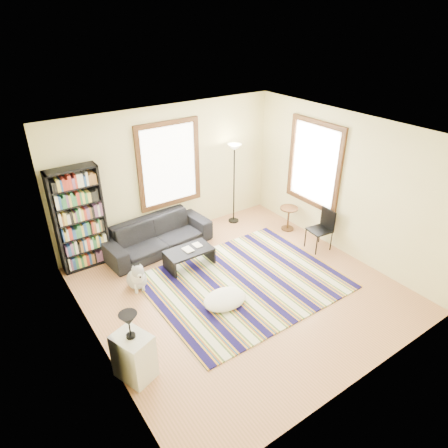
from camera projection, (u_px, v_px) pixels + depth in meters
floor at (240, 291)px, 7.15m from camera, size 5.00×5.00×0.10m
ceiling at (244, 131)px, 5.77m from camera, size 5.00×5.00×0.10m
wall_back at (168, 173)px, 8.30m from camera, size 5.00×0.10×2.80m
wall_front at (374, 304)px, 4.62m from camera, size 5.00×0.10×2.80m
wall_left at (85, 272)px, 5.18m from camera, size 0.10×5.00×2.80m
wall_right at (346, 185)px, 7.74m from camera, size 0.10×5.00×2.80m
window_back at (169, 165)px, 8.15m from camera, size 1.20×0.06×1.60m
window_right at (314, 164)px, 8.18m from camera, size 0.06×1.20×1.60m
rug at (245, 282)px, 7.30m from camera, size 3.32×2.66×0.02m
sofa at (158, 235)px, 8.16m from camera, size 1.06×2.28×0.65m
bookshelf at (80, 219)px, 7.34m from camera, size 0.90×0.30×2.00m
coffee_table at (189, 258)px, 7.69m from camera, size 1.02×0.78×0.36m
book_a at (184, 251)px, 7.55m from camera, size 0.23×0.18×0.02m
book_b at (194, 246)px, 7.71m from camera, size 0.19×0.14×0.01m
floor_cushion at (225, 299)px, 6.73m from camera, size 0.86×0.71×0.19m
floor_lamp at (234, 185)px, 8.95m from camera, size 0.31×0.31×1.86m
side_table at (288, 218)px, 8.93m from camera, size 0.40×0.40×0.54m
folding_chair at (319, 230)px, 8.13m from camera, size 0.46×0.45×0.86m
white_cabinet at (134, 356)px, 5.30m from camera, size 0.53×0.60×0.70m
table_lamp at (129, 326)px, 5.04m from camera, size 0.27×0.27×0.38m
dog at (136, 274)px, 7.05m from camera, size 0.48×0.61×0.55m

